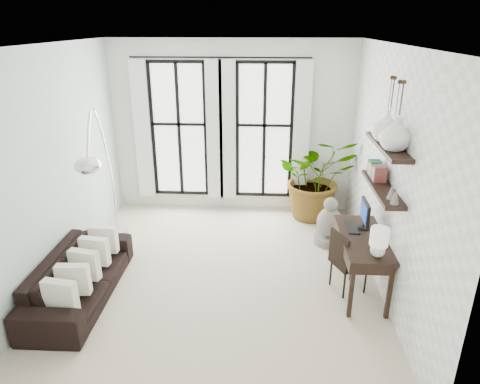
# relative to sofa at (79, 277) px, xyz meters

# --- Properties ---
(floor) EXTENTS (5.00, 5.00, 0.00)m
(floor) POSITION_rel_sofa_xyz_m (1.80, 0.63, -0.31)
(floor) COLOR beige
(floor) RESTS_ON ground
(ceiling) EXTENTS (5.00, 5.00, 0.00)m
(ceiling) POSITION_rel_sofa_xyz_m (1.80, 0.63, 2.89)
(ceiling) COLOR white
(ceiling) RESTS_ON wall_back
(wall_left) EXTENTS (0.00, 5.00, 5.00)m
(wall_left) POSITION_rel_sofa_xyz_m (-0.45, 0.63, 1.29)
(wall_left) COLOR silver
(wall_left) RESTS_ON floor
(wall_right) EXTENTS (0.00, 5.00, 5.00)m
(wall_right) POSITION_rel_sofa_xyz_m (4.05, 0.63, 1.29)
(wall_right) COLOR white
(wall_right) RESTS_ON floor
(wall_back) EXTENTS (4.50, 0.00, 4.50)m
(wall_back) POSITION_rel_sofa_xyz_m (1.80, 3.13, 1.29)
(wall_back) COLOR white
(wall_back) RESTS_ON floor
(windows) EXTENTS (3.26, 0.13, 2.65)m
(windows) POSITION_rel_sofa_xyz_m (1.60, 3.06, 1.25)
(windows) COLOR white
(windows) RESTS_ON wall_back
(wall_shelves) EXTENTS (0.25, 1.30, 0.60)m
(wall_shelves) POSITION_rel_sofa_xyz_m (3.91, 0.45, 1.42)
(wall_shelves) COLOR black
(wall_shelves) RESTS_ON wall_right
(sofa) EXTENTS (0.84, 2.11, 0.61)m
(sofa) POSITION_rel_sofa_xyz_m (0.00, 0.00, 0.00)
(sofa) COLOR black
(sofa) RESTS_ON floor
(throw_pillows) EXTENTS (0.40, 1.52, 0.40)m
(throw_pillows) POSITION_rel_sofa_xyz_m (0.10, 0.00, 0.19)
(throw_pillows) COLOR white
(throw_pillows) RESTS_ON sofa
(plant) EXTENTS (1.56, 1.40, 1.59)m
(plant) POSITION_rel_sofa_xyz_m (3.37, 2.78, 0.49)
(plant) COLOR #2D7228
(plant) RESTS_ON floor
(desk) EXTENTS (0.58, 1.36, 1.20)m
(desk) POSITION_rel_sofa_xyz_m (3.74, 0.37, 0.44)
(desk) COLOR black
(desk) RESTS_ON floor
(desk_chair) EXTENTS (0.55, 0.55, 0.88)m
(desk_chair) POSITION_rel_sofa_xyz_m (3.53, 0.36, 0.20)
(desk_chair) COLOR black
(desk_chair) RESTS_ON floor
(arc_lamp) EXTENTS (0.74, 2.10, 2.40)m
(arc_lamp) POSITION_rel_sofa_xyz_m (0.10, 0.92, 1.56)
(arc_lamp) COLOR silver
(arc_lamp) RESTS_ON floor
(buddha) EXTENTS (0.46, 0.46, 0.82)m
(buddha) POSITION_rel_sofa_xyz_m (3.51, 1.71, 0.04)
(buddha) COLOR gray
(buddha) RESTS_ON floor
(vase_a) EXTENTS (0.37, 0.37, 0.38)m
(vase_a) POSITION_rel_sofa_xyz_m (3.91, 0.16, 1.96)
(vase_a) COLOR white
(vase_a) RESTS_ON shelf_upper
(vase_b) EXTENTS (0.37, 0.37, 0.38)m
(vase_b) POSITION_rel_sofa_xyz_m (3.91, 0.56, 1.96)
(vase_b) COLOR white
(vase_b) RESTS_ON shelf_upper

